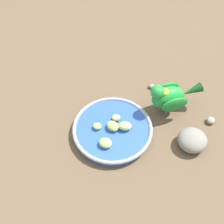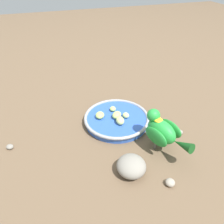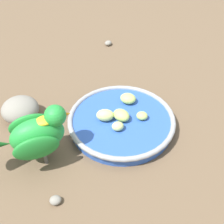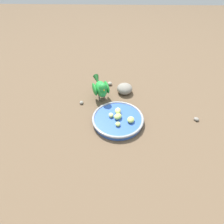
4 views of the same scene
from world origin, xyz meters
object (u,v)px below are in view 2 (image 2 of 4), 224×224
at_px(rock_large, 131,166).
at_px(apple_piece_0, 112,109).
at_px(pebble_0, 170,182).
at_px(pebble_1, 10,147).
at_px(apple_piece_2, 126,115).
at_px(pebble_2, 180,132).
at_px(apple_piece_4, 118,115).
at_px(apple_piece_3, 120,121).
at_px(apple_piece_1, 100,115).
at_px(feeding_bowl, 118,119).
at_px(parrot, 162,131).

bearing_deg(rock_large, apple_piece_0, 83.11).
distance_m(pebble_0, pebble_1, 0.49).
xyz_separation_m(apple_piece_2, pebble_2, (0.15, -0.11, -0.02)).
bearing_deg(apple_piece_0, pebble_1, -169.90).
relative_size(apple_piece_4, rock_large, 0.46).
bearing_deg(pebble_1, apple_piece_3, -2.51).
xyz_separation_m(apple_piece_0, pebble_0, (0.05, -0.33, -0.02)).
distance_m(pebble_1, pebble_2, 0.55).
bearing_deg(apple_piece_1, feeding_bowl, -18.43).
bearing_deg(pebble_2, rock_large, -155.70).
bearing_deg(pebble_2, pebble_1, 169.03).
xyz_separation_m(rock_large, pebble_1, (-0.32, 0.20, -0.02)).
height_order(parrot, pebble_1, parrot).
height_order(pebble_0, pebble_2, pebble_0).
distance_m(apple_piece_0, apple_piece_4, 0.04).
bearing_deg(rock_large, pebble_2, 24.30).
height_order(apple_piece_1, pebble_0, apple_piece_1).
xyz_separation_m(apple_piece_3, pebble_1, (-0.36, 0.02, -0.03)).
bearing_deg(pebble_1, parrot, -17.93).
relative_size(feeding_bowl, apple_piece_0, 9.49).
distance_m(feeding_bowl, pebble_0, 0.29).
xyz_separation_m(apple_piece_2, apple_piece_4, (-0.03, 0.01, 0.00)).
bearing_deg(apple_piece_0, feeding_bowl, -79.50).
relative_size(apple_piece_0, parrot, 0.14).
distance_m(apple_piece_2, pebble_1, 0.39).
distance_m(parrot, pebble_0, 0.15).
relative_size(pebble_0, pebble_1, 1.11).
height_order(pebble_0, pebble_1, pebble_0).
bearing_deg(pebble_0, rock_large, 139.43).
height_order(apple_piece_4, rock_large, rock_large).
xyz_separation_m(feeding_bowl, apple_piece_1, (-0.06, 0.02, 0.02)).
relative_size(parrot, pebble_1, 7.59).
height_order(apple_piece_4, pebble_2, apple_piece_4).
bearing_deg(pebble_0, apple_piece_0, 98.35).
distance_m(apple_piece_3, pebble_1, 0.36).
distance_m(feeding_bowl, pebble_2, 0.22).
bearing_deg(parrot, apple_piece_2, 0.64).
bearing_deg(pebble_0, feeding_bowl, 98.02).
bearing_deg(apple_piece_4, apple_piece_1, 160.88).
distance_m(feeding_bowl, apple_piece_2, 0.03).
bearing_deg(apple_piece_1, rock_large, -85.12).
bearing_deg(apple_piece_3, feeding_bowl, 80.22).
distance_m(apple_piece_3, apple_piece_4, 0.03).
bearing_deg(apple_piece_4, rock_large, -100.10).
xyz_separation_m(apple_piece_3, parrot, (0.09, -0.13, 0.04)).
relative_size(apple_piece_3, pebble_2, 1.83).
distance_m(feeding_bowl, pebble_1, 0.36).
relative_size(rock_large, pebble_0, 3.25).
distance_m(apple_piece_2, apple_piece_4, 0.03).
bearing_deg(pebble_1, apple_piece_4, 2.99).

